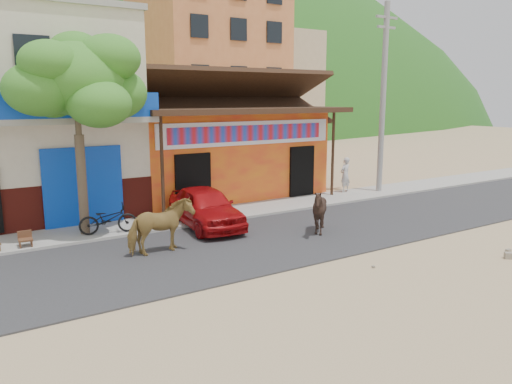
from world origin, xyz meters
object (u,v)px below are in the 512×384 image
at_px(cow_dark, 319,211).
at_px(cow_tan, 161,227).
at_px(cafe_chair_left, 25,233).
at_px(utility_pole, 383,99).
at_px(pedestrian, 345,175).
at_px(tree, 79,135).
at_px(red_car, 206,207).
at_px(scooter, 108,219).

bearing_deg(cow_dark, cow_tan, -102.78).
distance_m(cow_dark, cafe_chair_left, 8.53).
bearing_deg(utility_pole, cafe_chair_left, -177.24).
bearing_deg(cow_tan, pedestrian, -75.36).
xyz_separation_m(cow_tan, cow_dark, (4.89, -0.75, -0.03)).
relative_size(tree, red_car, 1.55).
bearing_deg(tree, utility_pole, 0.90).
bearing_deg(tree, cafe_chair_left, -163.98).
distance_m(tree, scooter, 2.65).
relative_size(utility_pole, cafe_chair_left, 10.14).
height_order(cow_tan, scooter, cow_tan).
height_order(cow_tan, red_car, cow_tan).
bearing_deg(cow_tan, red_car, -56.32).
relative_size(scooter, pedestrian, 1.13).
height_order(tree, scooter, tree).
relative_size(utility_pole, cow_tan, 4.56).
bearing_deg(utility_pole, pedestrian, 157.98).
bearing_deg(cow_tan, tree, 18.79).
xyz_separation_m(red_car, pedestrian, (7.72, 1.80, 0.18)).
bearing_deg(scooter, red_car, -90.06).
xyz_separation_m(red_car, scooter, (-3.00, 0.61, -0.13)).
height_order(utility_pole, cow_dark, utility_pole).
height_order(cow_tan, cow_dark, cow_tan).
xyz_separation_m(cow_tan, pedestrian, (10.02, 3.67, 0.10)).
xyz_separation_m(scooter, pedestrian, (10.72, 1.19, 0.31)).
bearing_deg(cow_tan, cow_dark, -104.19).
height_order(utility_pole, pedestrian, utility_pole).
bearing_deg(cafe_chair_left, utility_pole, 6.31).
distance_m(red_car, pedestrian, 7.93).
relative_size(cow_tan, scooter, 1.03).
xyz_separation_m(tree, pedestrian, (11.32, 0.80, -2.24)).
xyz_separation_m(cow_tan, cafe_chair_left, (-3.04, 2.38, -0.27)).
xyz_separation_m(tree, cow_dark, (6.19, -3.62, -2.37)).
xyz_separation_m(utility_pole, cow_tan, (-11.50, -3.08, -3.34)).
bearing_deg(red_car, cafe_chair_left, -179.64).
distance_m(tree, pedestrian, 11.57).
xyz_separation_m(cow_tan, red_car, (2.30, 1.88, -0.08)).
distance_m(cow_tan, scooter, 2.59).
height_order(utility_pole, cafe_chair_left, utility_pole).
bearing_deg(tree, red_car, -15.52).
xyz_separation_m(tree, red_car, (3.60, -1.00, -2.42)).
xyz_separation_m(tree, cafe_chair_left, (-1.74, -0.50, -2.61)).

